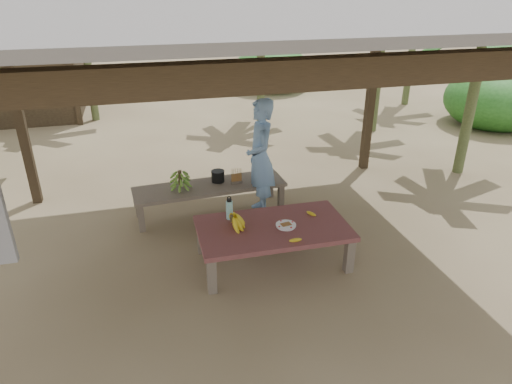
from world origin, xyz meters
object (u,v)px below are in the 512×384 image
object	(u,v)px
plate	(286,225)
ripe_banana_bunch	(232,221)
woman	(260,158)
work_table	(273,231)
cooking_pot	(218,176)
water_flask	(229,209)
bench	(210,189)

from	to	relation	value
plate	ripe_banana_bunch	bearing A→B (deg)	168.19
woman	plate	bearing A→B (deg)	1.86
ripe_banana_bunch	woman	distance (m)	1.43
work_table	plate	size ratio (longest dim) A/B	7.47
plate	woman	distance (m)	1.40
plate	cooking_pot	bearing A→B (deg)	107.84
water_flask	woman	size ratio (longest dim) A/B	0.18
plate	cooking_pot	size ratio (longest dim) A/B	1.28
cooking_pot	woman	distance (m)	0.72
plate	woman	size ratio (longest dim) A/B	0.14
bench	cooking_pot	distance (m)	0.22
water_flask	woman	bearing A→B (deg)	56.26
plate	cooking_pot	world-z (taller)	cooking_pot
cooking_pot	bench	bearing A→B (deg)	-143.52
plate	bench	bearing A→B (deg)	113.59
water_flask	plate	bearing A→B (deg)	-31.55
work_table	woman	xyz separation A→B (m)	(0.20, 1.31, 0.43)
ripe_banana_bunch	cooking_pot	size ratio (longest dim) A/B	1.65
ripe_banana_bunch	plate	size ratio (longest dim) A/B	1.29
work_table	water_flask	bearing A→B (deg)	145.92
ripe_banana_bunch	cooking_pot	world-z (taller)	ripe_banana_bunch
ripe_banana_bunch	water_flask	world-z (taller)	water_flask
work_table	cooking_pot	size ratio (longest dim) A/B	9.55
bench	woman	xyz separation A→B (m)	(0.72, -0.16, 0.47)
ripe_banana_bunch	bench	bearing A→B (deg)	91.37
ripe_banana_bunch	cooking_pot	xyz separation A→B (m)	(0.11, 1.50, -0.06)
work_table	bench	bearing A→B (deg)	110.14
work_table	woman	distance (m)	1.39
work_table	water_flask	world-z (taller)	water_flask
plate	woman	xyz separation A→B (m)	(0.05, 1.36, 0.34)
bench	water_flask	bearing A→B (deg)	-91.08
work_table	ripe_banana_bunch	xyz separation A→B (m)	(-0.49, 0.08, 0.16)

